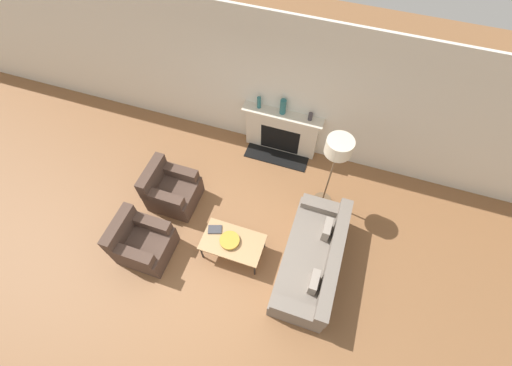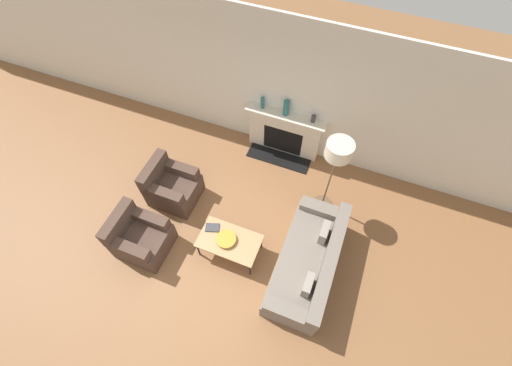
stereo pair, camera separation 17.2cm
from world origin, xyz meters
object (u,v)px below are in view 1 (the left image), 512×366
object	(u,v)px
fireplace	(281,132)
armchair_far	(171,190)
floor_lamp	(338,152)
mantel_vase_center_left	(283,107)
couch	(313,259)
bowl	(230,240)
armchair_near	(142,243)
mantel_vase_center_right	(310,117)
coffee_table	(233,242)
book	(215,229)
mantel_vase_left	(259,102)

from	to	relation	value
fireplace	armchair_far	world-z (taller)	fireplace
floor_lamp	mantel_vase_center_left	size ratio (longest dim) A/B	5.58
couch	bowl	xyz separation A→B (m)	(-1.39, -0.20, 0.18)
armchair_near	bowl	distance (m)	1.50
bowl	mantel_vase_center_right	size ratio (longest dim) A/B	2.22
bowl	couch	bearing A→B (deg)	8.22
fireplace	mantel_vase_center_right	distance (m)	0.79
fireplace	armchair_near	distance (m)	3.38
coffee_table	bowl	distance (m)	0.09
armchair_near	floor_lamp	bearing A→B (deg)	-53.87
couch	bowl	world-z (taller)	couch
armchair_near	book	size ratio (longest dim) A/B	3.22
mantel_vase_left	mantel_vase_center_left	distance (m)	0.47
fireplace	mantel_vase_left	distance (m)	0.81
mantel_vase_center_right	coffee_table	bearing A→B (deg)	-103.74
armchair_near	book	xyz separation A→B (m)	(1.11, 0.57, 0.11)
mantel_vase_center_right	couch	bearing A→B (deg)	-72.80
couch	floor_lamp	bearing A→B (deg)	-175.72
couch	armchair_far	size ratio (longest dim) A/B	2.38
armchair_near	bowl	world-z (taller)	armchair_near
couch	mantel_vase_center_left	size ratio (longest dim) A/B	6.47
coffee_table	armchair_far	bearing A→B (deg)	156.59
couch	armchair_near	bearing A→B (deg)	-76.85
armchair_far	book	bearing A→B (deg)	-115.46
armchair_near	mantel_vase_center_right	world-z (taller)	mantel_vase_center_right
armchair_far	book	distance (m)	1.23
couch	armchair_far	distance (m)	2.85
bowl	book	bearing A→B (deg)	159.34
coffee_table	floor_lamp	size ratio (longest dim) A/B	0.58
couch	mantel_vase_center_left	xyz separation A→B (m)	(-1.26, 2.34, 0.89)
coffee_table	mantel_vase_center_left	distance (m)	2.65
floor_lamp	mantel_vase_center_left	world-z (taller)	floor_lamp
mantel_vase_center_left	mantel_vase_center_right	world-z (taller)	mantel_vase_center_left
coffee_table	mantel_vase_center_right	size ratio (longest dim) A/B	6.86
couch	mantel_vase_center_right	size ratio (longest dim) A/B	13.69
coffee_table	mantel_vase_center_right	xyz separation A→B (m)	(0.62, 2.53, 0.69)
mantel_vase_center_left	fireplace	bearing A→B (deg)	-43.83
armchair_far	couch	bearing A→B (deg)	-98.99
armchair_far	mantel_vase_left	world-z (taller)	mantel_vase_left
book	coffee_table	bearing A→B (deg)	-35.16
armchair_far	mantel_vase_left	size ratio (longest dim) A/B	3.53
coffee_table	mantel_vase_left	world-z (taller)	mantel_vase_left
armchair_far	coffee_table	xyz separation A→B (m)	(1.47, -0.64, 0.07)
coffee_table	mantel_vase_center_right	bearing A→B (deg)	76.26
bowl	book	distance (m)	0.34
coffee_table	book	world-z (taller)	book
bowl	floor_lamp	size ratio (longest dim) A/B	0.19
armchair_far	mantel_vase_center_right	distance (m)	2.92
mantel_vase_center_left	coffee_table	bearing A→B (deg)	-91.94
mantel_vase_left	mantel_vase_center_left	world-z (taller)	mantel_vase_center_left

